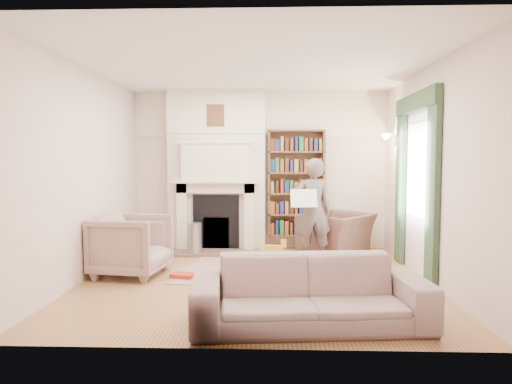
{
  "coord_description": "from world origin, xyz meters",
  "views": [
    {
      "loc": [
        0.21,
        -5.97,
        1.59
      ],
      "look_at": [
        0.0,
        0.25,
        1.15
      ],
      "focal_mm": 32.0,
      "sensor_mm": 36.0,
      "label": 1
    }
  ],
  "objects_px": {
    "armchair_reading": "(336,235)",
    "rocking_horse": "(274,252)",
    "sofa": "(310,292)",
    "bookcase": "(296,183)",
    "armchair_left": "(132,245)",
    "coffee_table": "(358,279)",
    "man_reading": "(313,211)",
    "paraffin_heater": "(194,239)"
  },
  "relations": [
    {
      "from": "armchair_reading",
      "to": "rocking_horse",
      "type": "height_order",
      "value": "armchair_reading"
    },
    {
      "from": "sofa",
      "to": "rocking_horse",
      "type": "xyz_separation_m",
      "value": [
        -0.32,
        2.57,
        -0.13
      ]
    },
    {
      "from": "bookcase",
      "to": "sofa",
      "type": "height_order",
      "value": "bookcase"
    },
    {
      "from": "bookcase",
      "to": "sofa",
      "type": "distance_m",
      "value": 3.9
    },
    {
      "from": "armchair_left",
      "to": "rocking_horse",
      "type": "xyz_separation_m",
      "value": [
        1.96,
        0.73,
        -0.22
      ]
    },
    {
      "from": "armchair_left",
      "to": "rocking_horse",
      "type": "distance_m",
      "value": 2.1
    },
    {
      "from": "armchair_left",
      "to": "rocking_horse",
      "type": "height_order",
      "value": "armchair_left"
    },
    {
      "from": "armchair_reading",
      "to": "coffee_table",
      "type": "bearing_deg",
      "value": 38.7
    },
    {
      "from": "man_reading",
      "to": "coffee_table",
      "type": "distance_m",
      "value": 1.9
    },
    {
      "from": "armchair_left",
      "to": "sofa",
      "type": "xyz_separation_m",
      "value": [
        2.28,
        -1.84,
        -0.09
      ]
    },
    {
      "from": "sofa",
      "to": "rocking_horse",
      "type": "relative_size",
      "value": 5.06
    },
    {
      "from": "armchair_reading",
      "to": "paraffin_heater",
      "type": "bearing_deg",
      "value": -46.82
    },
    {
      "from": "man_reading",
      "to": "bookcase",
      "type": "bearing_deg",
      "value": -86.41
    },
    {
      "from": "man_reading",
      "to": "rocking_horse",
      "type": "height_order",
      "value": "man_reading"
    },
    {
      "from": "man_reading",
      "to": "rocking_horse",
      "type": "bearing_deg",
      "value": 2.0
    },
    {
      "from": "armchair_reading",
      "to": "paraffin_heater",
      "type": "relative_size",
      "value": 1.97
    },
    {
      "from": "man_reading",
      "to": "armchair_left",
      "type": "bearing_deg",
      "value": 11.82
    },
    {
      "from": "sofa",
      "to": "man_reading",
      "type": "distance_m",
      "value": 2.71
    },
    {
      "from": "bookcase",
      "to": "paraffin_heater",
      "type": "xyz_separation_m",
      "value": [
        -1.71,
        -0.65,
        -0.9
      ]
    },
    {
      "from": "coffee_table",
      "to": "bookcase",
      "type": "bearing_deg",
      "value": 120.43
    },
    {
      "from": "bookcase",
      "to": "armchair_left",
      "type": "height_order",
      "value": "bookcase"
    },
    {
      "from": "man_reading",
      "to": "sofa",
      "type": "bearing_deg",
      "value": 78.33
    },
    {
      "from": "sofa",
      "to": "man_reading",
      "type": "bearing_deg",
      "value": 79.08
    },
    {
      "from": "bookcase",
      "to": "sofa",
      "type": "relative_size",
      "value": 0.83
    },
    {
      "from": "coffee_table",
      "to": "paraffin_heater",
      "type": "relative_size",
      "value": 1.27
    },
    {
      "from": "bookcase",
      "to": "armchair_reading",
      "type": "distance_m",
      "value": 1.18
    },
    {
      "from": "coffee_table",
      "to": "sofa",
      "type": "bearing_deg",
      "value": -106.13
    },
    {
      "from": "armchair_left",
      "to": "sofa",
      "type": "height_order",
      "value": "armchair_left"
    },
    {
      "from": "sofa",
      "to": "rocking_horse",
      "type": "distance_m",
      "value": 2.6
    },
    {
      "from": "sofa",
      "to": "coffee_table",
      "type": "distance_m",
      "value": 1.09
    },
    {
      "from": "armchair_reading",
      "to": "sofa",
      "type": "distance_m",
      "value": 3.33
    },
    {
      "from": "rocking_horse",
      "to": "bookcase",
      "type": "bearing_deg",
      "value": 82.14
    },
    {
      "from": "coffee_table",
      "to": "man_reading",
      "type": "bearing_deg",
      "value": 121.3
    },
    {
      "from": "coffee_table",
      "to": "paraffin_heater",
      "type": "xyz_separation_m",
      "value": [
        -2.27,
        2.27,
        0.05
      ]
    },
    {
      "from": "coffee_table",
      "to": "armchair_reading",
      "type": "bearing_deg",
      "value": 107.58
    },
    {
      "from": "coffee_table",
      "to": "rocking_horse",
      "type": "bearing_deg",
      "value": 139.1
    },
    {
      "from": "bookcase",
      "to": "coffee_table",
      "type": "xyz_separation_m",
      "value": [
        0.56,
        -2.92,
        -0.95
      ]
    },
    {
      "from": "armchair_reading",
      "to": "sofa",
      "type": "bearing_deg",
      "value": 28.27
    },
    {
      "from": "armchair_left",
      "to": "man_reading",
      "type": "distance_m",
      "value": 2.7
    },
    {
      "from": "sofa",
      "to": "paraffin_heater",
      "type": "height_order",
      "value": "sofa"
    },
    {
      "from": "paraffin_heater",
      "to": "coffee_table",
      "type": "bearing_deg",
      "value": -44.93
    },
    {
      "from": "sofa",
      "to": "man_reading",
      "type": "relative_size",
      "value": 1.38
    }
  ]
}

